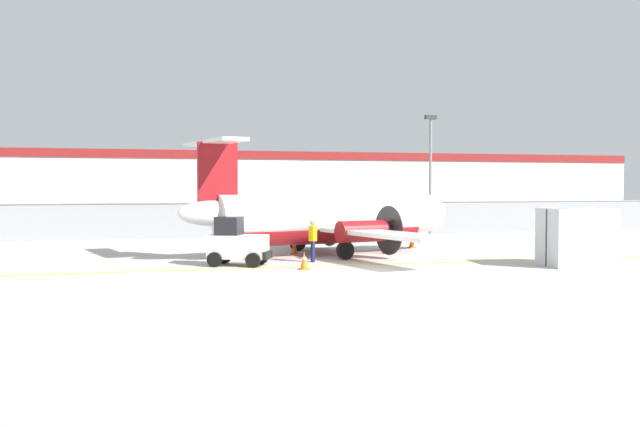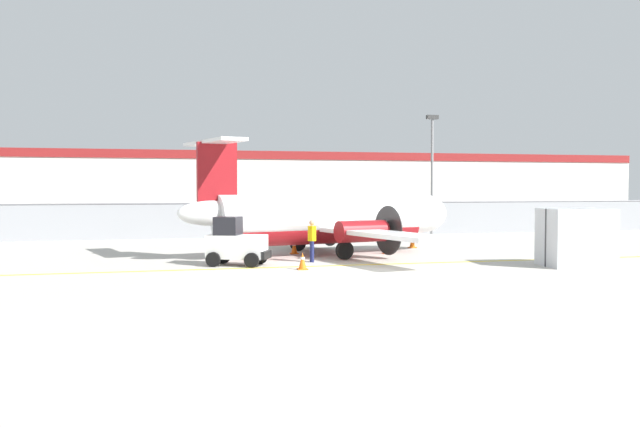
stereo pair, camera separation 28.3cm
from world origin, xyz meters
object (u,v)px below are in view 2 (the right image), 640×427
(parked_car_3, at_px, (396,212))
(parked_car_2, at_px, (296,217))
(commuter_airplane, at_px, (330,219))
(cargo_container, at_px, (576,237))
(traffic_cone_far_left, at_px, (294,247))
(baggage_tug, at_px, (236,243))
(parked_car_0, at_px, (71,220))
(traffic_cone_near_right, at_px, (387,247))
(ground_crew_worker, at_px, (312,238))
(parked_car_1, at_px, (196,214))
(apron_light_pole, at_px, (432,165))
(traffic_cone_far_right, at_px, (412,242))
(traffic_cone_near_left, at_px, (303,261))

(parked_car_3, bearing_deg, parked_car_2, 32.55)
(parked_car_3, bearing_deg, commuter_airplane, 58.88)
(commuter_airplane, xyz_separation_m, parked_car_2, (2.72, 18.75, -0.71))
(cargo_container, bearing_deg, traffic_cone_far_left, 148.28)
(baggage_tug, distance_m, parked_car_0, 22.81)
(baggage_tug, bearing_deg, traffic_cone_near_right, 47.87)
(ground_crew_worker, relative_size, parked_car_3, 0.39)
(traffic_cone_near_right, relative_size, traffic_cone_far_left, 1.00)
(traffic_cone_far_left, bearing_deg, commuter_airplane, -23.30)
(commuter_airplane, xyz_separation_m, cargo_container, (7.76, -6.93, -0.50))
(baggage_tug, relative_size, traffic_cone_far_left, 4.03)
(traffic_cone_near_right, bearing_deg, commuter_airplane, 172.98)
(parked_car_0, bearing_deg, parked_car_3, -155.34)
(traffic_cone_far_left, xyz_separation_m, parked_car_1, (-2.20, 25.26, 0.58))
(ground_crew_worker, relative_size, apron_light_pole, 0.23)
(traffic_cone_far_right, relative_size, parked_car_1, 0.15)
(ground_crew_worker, height_order, parked_car_3, same)
(ground_crew_worker, distance_m, traffic_cone_near_right, 4.93)
(baggage_tug, bearing_deg, ground_crew_worker, 33.77)
(baggage_tug, relative_size, parked_car_3, 0.60)
(commuter_airplane, relative_size, cargo_container, 6.03)
(commuter_airplane, xyz_separation_m, parked_car_1, (-3.70, 25.91, -0.71))
(traffic_cone_far_left, bearing_deg, parked_car_2, 76.87)
(traffic_cone_far_right, xyz_separation_m, apron_light_pole, (3.84, 6.39, 3.99))
(traffic_cone_far_right, distance_m, parked_car_2, 16.63)
(commuter_airplane, xyz_separation_m, traffic_cone_near_left, (-2.55, -5.38, -1.29))
(baggage_tug, xyz_separation_m, apron_light_pole, (13.42, 12.06, 3.45))
(ground_crew_worker, relative_size, parked_car_0, 0.39)
(traffic_cone_far_right, height_order, parked_car_1, parked_car_1)
(parked_car_1, height_order, apron_light_pole, apron_light_pole)
(traffic_cone_near_right, distance_m, parked_car_3, 29.17)
(cargo_container, distance_m, traffic_cone_far_left, 12.00)
(traffic_cone_near_left, relative_size, traffic_cone_far_left, 1.00)
(traffic_cone_far_right, bearing_deg, commuter_airplane, -155.01)
(traffic_cone_near_right, bearing_deg, apron_light_pole, 55.68)
(ground_crew_worker, xyz_separation_m, traffic_cone_near_left, (-0.98, -2.46, -0.64))
(parked_car_1, bearing_deg, apron_light_pole, -48.12)
(parked_car_2, bearing_deg, parked_car_3, -145.22)
(commuter_airplane, height_order, parked_car_3, commuter_airplane)
(ground_crew_worker, bearing_deg, parked_car_3, 72.85)
(traffic_cone_near_right, height_order, traffic_cone_far_right, same)
(ground_crew_worker, distance_m, cargo_container, 10.17)
(baggage_tug, bearing_deg, apron_light_pole, 66.88)
(cargo_container, bearing_deg, commuter_airplane, 145.79)
(traffic_cone_near_right, bearing_deg, traffic_cone_far_left, 166.68)
(baggage_tug, distance_m, traffic_cone_near_left, 2.98)
(traffic_cone_far_right, distance_m, parked_car_1, 25.15)
(parked_car_2, bearing_deg, traffic_cone_near_right, 87.05)
(parked_car_1, relative_size, apron_light_pole, 0.60)
(ground_crew_worker, bearing_deg, traffic_cone_far_right, 48.27)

